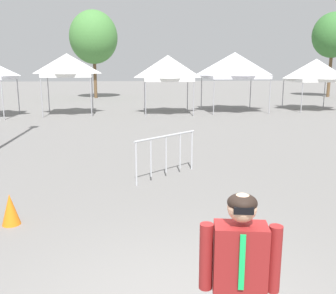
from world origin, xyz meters
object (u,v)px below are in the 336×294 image
object	(u,v)px
tree_behind_tents_left	(333,35)
crowd_barrier_by_lift	(166,148)
canopy_tent_behind_left	(316,70)
tree_behind_tents_center	(94,37)
canopy_tent_behind_center	(168,68)
person_foreground	(239,281)
traffic_cone_lot_center	(10,209)
canopy_tent_far_left	(235,65)
canopy_tent_center	(67,65)

from	to	relation	value
tree_behind_tents_left	crowd_barrier_by_lift	xyz separation A→B (m)	(-17.11, -24.26, -4.71)
canopy_tent_behind_left	tree_behind_tents_center	xyz separation A→B (m)	(-14.84, 10.86, 2.70)
canopy_tent_behind_center	tree_behind_tents_left	world-z (taller)	tree_behind_tents_left
canopy_tent_behind_left	tree_behind_tents_left	world-z (taller)	tree_behind_tents_left
person_foreground	traffic_cone_lot_center	distance (m)	4.89
canopy_tent_far_left	person_foreground	size ratio (longest dim) A/B	2.04
canopy_tent_far_left	crowd_barrier_by_lift	bearing A→B (deg)	-111.32
canopy_tent_far_left	canopy_tent_behind_left	distance (m)	5.34
tree_behind_tents_center	crowd_barrier_by_lift	bearing A→B (deg)	-80.80
tree_behind_tents_left	canopy_tent_behind_left	bearing A→B (deg)	-122.16
canopy_tent_behind_center	canopy_tent_behind_left	distance (m)	9.56
canopy_tent_far_left	tree_behind_tents_left	world-z (taller)	tree_behind_tents_left
canopy_tent_behind_left	person_foreground	bearing A→B (deg)	-117.50
canopy_tent_behind_center	tree_behind_tents_left	distance (m)	19.52
canopy_tent_far_left	tree_behind_tents_left	distance (m)	15.77
person_foreground	canopy_tent_center	bearing A→B (deg)	102.85
person_foreground	tree_behind_tents_center	bearing A→B (deg)	97.38
tree_behind_tents_center	crowd_barrier_by_lift	xyz separation A→B (m)	(4.06, -25.06, -4.45)
tree_behind_tents_center	traffic_cone_lot_center	size ratio (longest dim) A/B	13.33
canopy_tent_behind_left	traffic_cone_lot_center	xyz separation A→B (m)	(-13.77, -16.88, -2.23)
canopy_tent_behind_center	tree_behind_tents_center	bearing A→B (deg)	114.20
tree_behind_tents_center	person_foreground	bearing A→B (deg)	-82.62
canopy_tent_behind_center	person_foreground	size ratio (longest dim) A/B	1.90
canopy_tent_center	canopy_tent_far_left	size ratio (longest dim) A/B	0.96
canopy_tent_center	tree_behind_tents_left	bearing A→B (deg)	26.74
tree_behind_tents_left	traffic_cone_lot_center	size ratio (longest dim) A/B	13.30
canopy_tent_behind_center	person_foreground	bearing A→B (deg)	-93.65
canopy_tent_center	canopy_tent_behind_left	bearing A→B (deg)	3.09
tree_behind_tents_left	traffic_cone_lot_center	world-z (taller)	tree_behind_tents_left
traffic_cone_lot_center	canopy_tent_behind_center	bearing A→B (deg)	74.97
canopy_tent_center	canopy_tent_behind_center	bearing A→B (deg)	-1.78
canopy_tent_far_left	canopy_tent_behind_left	world-z (taller)	canopy_tent_far_left
crowd_barrier_by_lift	traffic_cone_lot_center	size ratio (longest dim) A/B	2.89
person_foreground	crowd_barrier_by_lift	bearing A→B (deg)	90.18
canopy_tent_behind_left	traffic_cone_lot_center	bearing A→B (deg)	-129.20
canopy_tent_behind_center	person_foreground	world-z (taller)	canopy_tent_behind_center
tree_behind_tents_left	traffic_cone_lot_center	bearing A→B (deg)	-126.72
canopy_tent_behind_left	person_foreground	world-z (taller)	canopy_tent_behind_left
canopy_tent_behind_left	crowd_barrier_by_lift	distance (m)	17.91
canopy_tent_center	tree_behind_tents_left	xyz separation A→B (m)	(21.61, 10.89, 2.66)
canopy_tent_center	crowd_barrier_by_lift	bearing A→B (deg)	-71.38
canopy_tent_far_left	canopy_tent_behind_left	size ratio (longest dim) A/B	1.13
person_foreground	tree_behind_tents_left	xyz separation A→B (m)	(17.09, 30.72, 4.43)
crowd_barrier_by_lift	traffic_cone_lot_center	distance (m)	4.04
tree_behind_tents_center	traffic_cone_lot_center	bearing A→B (deg)	-87.79
canopy_tent_center	crowd_barrier_by_lift	size ratio (longest dim) A/B	2.14
canopy_tent_behind_center	canopy_tent_behind_left	xyz separation A→B (m)	(9.50, 1.01, -0.13)
tree_behind_tents_center	tree_behind_tents_left	xyz separation A→B (m)	(21.17, -0.80, 0.26)
tree_behind_tents_center	crowd_barrier_by_lift	distance (m)	25.77
crowd_barrier_by_lift	person_foreground	bearing A→B (deg)	-89.82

